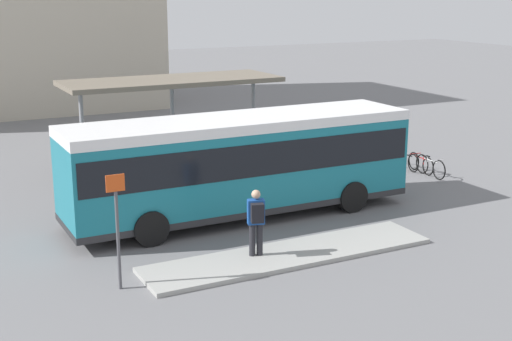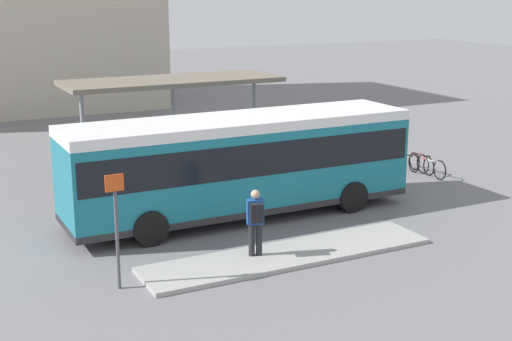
% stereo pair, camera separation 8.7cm
% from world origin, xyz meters
% --- Properties ---
extents(ground_plane, '(120.00, 120.00, 0.00)m').
position_xyz_m(ground_plane, '(0.00, 0.00, 0.00)').
color(ground_plane, slate).
extents(curb_island, '(8.04, 1.80, 0.12)m').
position_xyz_m(curb_island, '(-0.38, -3.72, 0.06)').
color(curb_island, '#9E9E99').
rests_on(curb_island, ground_plane).
extents(city_bus, '(10.86, 2.75, 3.14)m').
position_xyz_m(city_bus, '(0.01, 0.00, 1.83)').
color(city_bus, '#197284').
rests_on(city_bus, ground_plane).
extents(pedestrian_waiting, '(0.50, 0.54, 1.78)m').
position_xyz_m(pedestrian_waiting, '(-1.27, -3.53, 1.14)').
color(pedestrian_waiting, '#232328').
rests_on(pedestrian_waiting, curb_island).
extents(bicycle_white, '(0.48, 1.79, 0.77)m').
position_xyz_m(bicycle_white, '(8.52, 1.09, 0.39)').
color(bicycle_white, black).
rests_on(bicycle_white, ground_plane).
extents(bicycle_red, '(0.48, 1.66, 0.72)m').
position_xyz_m(bicycle_red, '(8.60, 1.74, 0.36)').
color(bicycle_red, black).
rests_on(bicycle_red, ground_plane).
extents(bicycle_black, '(0.48, 1.69, 0.73)m').
position_xyz_m(bicycle_black, '(8.41, 2.39, 0.37)').
color(bicycle_black, black).
rests_on(bicycle_black, ground_plane).
extents(station_shelter, '(8.33, 3.11, 3.54)m').
position_xyz_m(station_shelter, '(0.36, 6.76, 3.36)').
color(station_shelter, '#706656').
rests_on(station_shelter, ground_plane).
extents(potted_planter_near_shelter, '(0.91, 0.91, 1.32)m').
position_xyz_m(potted_planter_near_shelter, '(3.49, 4.39, 0.68)').
color(potted_planter_near_shelter, slate).
rests_on(potted_planter_near_shelter, ground_plane).
extents(platform_sign, '(0.44, 0.08, 2.80)m').
position_xyz_m(platform_sign, '(-4.97, -3.69, 1.56)').
color(platform_sign, '#4C4C51').
rests_on(platform_sign, ground_plane).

